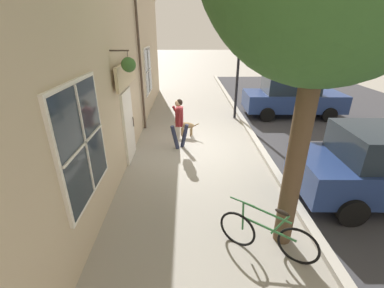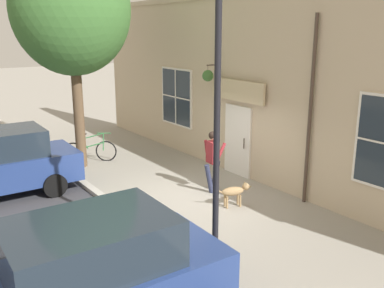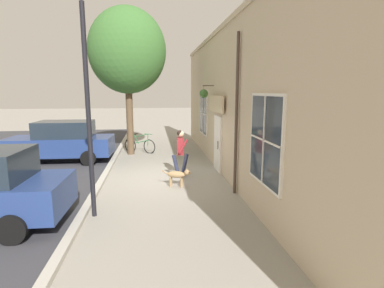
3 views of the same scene
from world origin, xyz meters
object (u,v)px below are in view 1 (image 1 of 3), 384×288
object	(u,v)px
dog_on_leash	(185,125)
parked_car_mid_block	(292,97)
leaning_bicycle	(267,235)
street_lamp	(240,36)
pedestrian_walking	(179,119)

from	to	relation	value
dog_on_leash	parked_car_mid_block	size ratio (longest dim) A/B	0.22
leaning_bicycle	parked_car_mid_block	distance (m)	8.62
leaning_bicycle	street_lamp	distance (m)	8.22
street_lamp	dog_on_leash	bearing A→B (deg)	-138.09
street_lamp	leaning_bicycle	bearing A→B (deg)	-95.98
leaning_bicycle	street_lamp	world-z (taller)	street_lamp
pedestrian_walking	leaning_bicycle	bearing A→B (deg)	-70.25
dog_on_leash	leaning_bicycle	size ratio (longest dim) A/B	0.62
pedestrian_walking	street_lamp	bearing A→B (deg)	52.39
pedestrian_walking	parked_car_mid_block	bearing A→B (deg)	34.40
leaning_bicycle	pedestrian_walking	bearing A→B (deg)	109.75
pedestrian_walking	leaning_bicycle	distance (m)	4.80
pedestrian_walking	street_lamp	size ratio (longest dim) A/B	0.32
dog_on_leash	street_lamp	size ratio (longest dim) A/B	0.18
dog_on_leash	street_lamp	distance (m)	4.24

